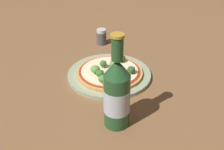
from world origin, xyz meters
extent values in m
plane|color=brown|center=(0.00, 0.00, 0.00)|extent=(3.00, 3.00, 0.00)
cylinder|color=#93A384|center=(0.01, -0.02, 0.01)|extent=(0.27, 0.27, 0.01)
cylinder|color=tan|center=(0.02, -0.03, 0.02)|extent=(0.21, 0.21, 0.01)
cylinder|color=maroon|center=(0.02, -0.03, 0.02)|extent=(0.19, 0.19, 0.00)
cylinder|color=beige|center=(0.02, -0.03, 0.02)|extent=(0.18, 0.18, 0.00)
cylinder|color=#89A866|center=(0.07, -0.08, 0.03)|extent=(0.01, 0.01, 0.01)
ellipsoid|color=#477A33|center=(0.07, -0.08, 0.04)|extent=(0.03, 0.03, 0.02)
cylinder|color=#89A866|center=(-0.01, 0.04, 0.03)|extent=(0.01, 0.01, 0.01)
ellipsoid|color=#2D5123|center=(-0.01, 0.04, 0.04)|extent=(0.03, 0.03, 0.02)
cylinder|color=#89A866|center=(0.04, -0.08, 0.03)|extent=(0.01, 0.01, 0.01)
ellipsoid|color=#386628|center=(0.04, -0.08, 0.04)|extent=(0.02, 0.02, 0.02)
cylinder|color=#89A866|center=(0.01, -0.07, 0.03)|extent=(0.01, 0.01, 0.01)
ellipsoid|color=#568E3D|center=(0.01, -0.07, 0.04)|extent=(0.03, 0.03, 0.02)
cylinder|color=#89A866|center=(0.07, 0.02, 0.03)|extent=(0.01, 0.01, 0.01)
ellipsoid|color=#2D5123|center=(0.07, 0.02, 0.04)|extent=(0.02, 0.02, 0.02)
cylinder|color=#89A866|center=(0.07, -0.05, 0.03)|extent=(0.01, 0.01, 0.01)
ellipsoid|color=#477A33|center=(0.07, -0.05, 0.04)|extent=(0.03, 0.03, 0.02)
cylinder|color=#89A866|center=(-0.01, -0.03, 0.03)|extent=(0.01, 0.01, 0.01)
ellipsoid|color=#386628|center=(-0.01, -0.03, 0.04)|extent=(0.02, 0.02, 0.02)
cylinder|color=#89A866|center=(0.01, -0.01, 0.03)|extent=(0.01, 0.01, 0.01)
ellipsoid|color=#568E3D|center=(0.01, -0.01, 0.04)|extent=(0.03, 0.03, 0.03)
cylinder|color=#234C28|center=(0.20, -0.13, 0.07)|extent=(0.06, 0.06, 0.14)
cylinder|color=#B2BCD1|center=(0.20, -0.13, 0.07)|extent=(0.06, 0.06, 0.06)
cone|color=#234C28|center=(0.20, -0.13, 0.16)|extent=(0.06, 0.06, 0.04)
cylinder|color=#234C28|center=(0.20, -0.13, 0.21)|extent=(0.03, 0.03, 0.05)
cylinder|color=#B7892D|center=(0.20, -0.13, 0.24)|extent=(0.03, 0.03, 0.01)
cylinder|color=#4C4C51|center=(-0.21, 0.09, 0.02)|extent=(0.04, 0.04, 0.05)
cylinder|color=silver|center=(-0.21, 0.09, 0.06)|extent=(0.04, 0.04, 0.01)
camera|label=1|loc=(0.60, -0.42, 0.45)|focal=42.00mm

